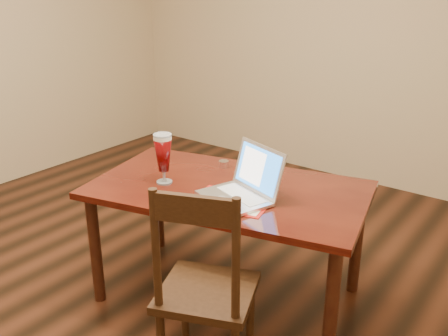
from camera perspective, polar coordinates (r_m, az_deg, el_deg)
The scene contains 3 objects.
ground at distance 3.10m, azimuth -9.70°, elevation -14.05°, with size 5.00×5.00×0.00m, color black.
dining_table at distance 2.75m, azimuth 0.30°, elevation -3.53°, with size 1.63×1.15×0.98m.
dining_chair at distance 2.28m, azimuth -2.20°, elevation -13.78°, with size 0.54×0.53×0.99m.
Camera 1 is at (1.90, -1.70, 1.76)m, focal length 40.00 mm.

